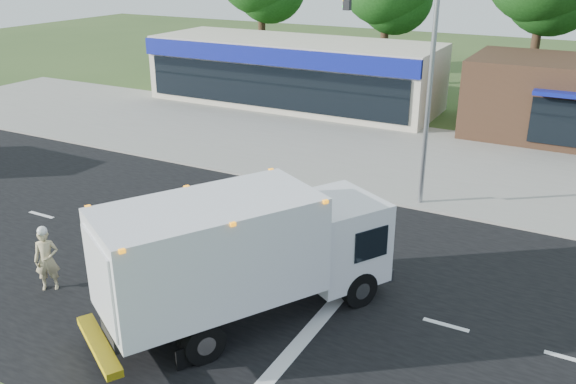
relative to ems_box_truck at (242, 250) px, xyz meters
name	(u,v)px	position (x,y,z in m)	size (l,w,h in m)	color
ground	(249,272)	(-1.22, 2.24, -2.04)	(120.00, 120.00, 0.00)	#385123
road_asphalt	(249,272)	(-1.22, 2.24, -2.03)	(60.00, 14.00, 0.02)	black
sidewalk	(353,185)	(-1.22, 10.44, -1.98)	(60.00, 2.40, 0.12)	gray
parking_apron	(399,149)	(-1.22, 16.24, -2.03)	(60.00, 9.00, 0.02)	gray
lane_markings	(266,304)	(0.13, 0.88, -2.02)	(55.20, 7.00, 0.01)	silver
ems_box_truck	(242,250)	(0.00, 0.00, 0.00)	(6.15, 8.12, 3.54)	black
emergency_worker	(47,259)	(-5.76, -1.30, -1.07)	(0.81, 0.78, 1.98)	tan
retail_strip_mall	(293,72)	(-10.22, 22.16, -0.03)	(18.00, 6.20, 4.00)	beige
brown_storefront	(571,100)	(5.78, 22.22, -0.04)	(10.00, 6.70, 4.00)	#382316
traffic_signal_pole	(413,75)	(1.13, 9.84, 2.88)	(3.51, 0.25, 8.00)	gray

